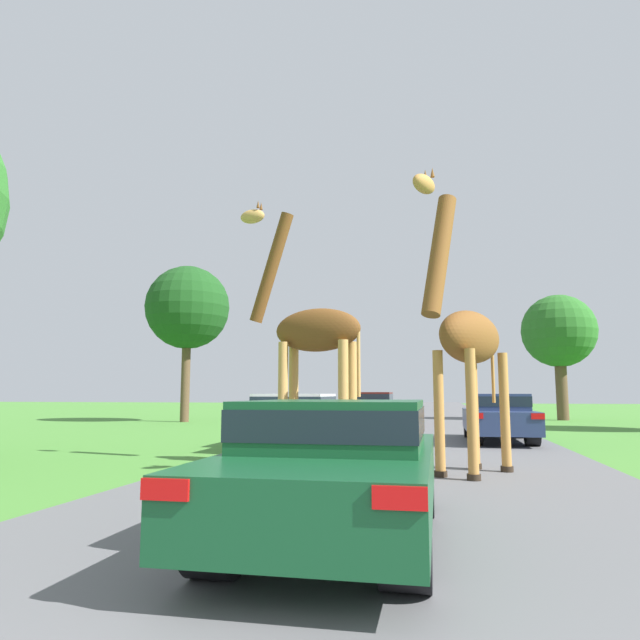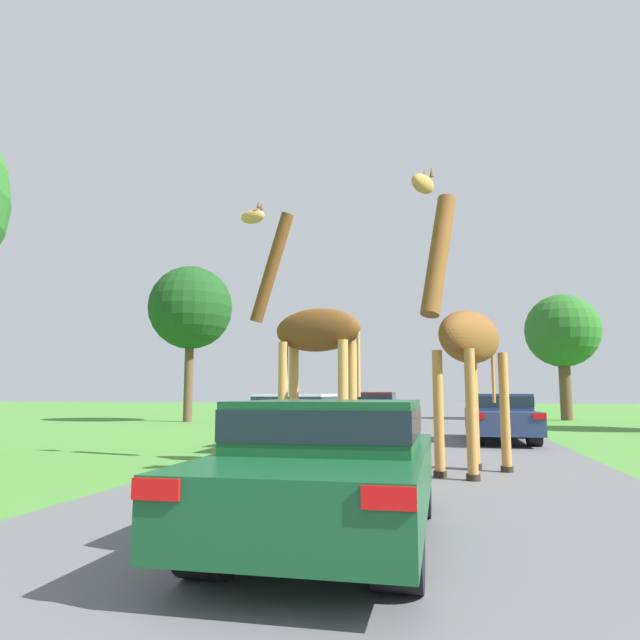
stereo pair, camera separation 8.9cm
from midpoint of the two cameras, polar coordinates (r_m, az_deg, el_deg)
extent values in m
cube|color=#5B5B5E|center=(30.11, 10.22, -9.81)|extent=(7.70, 120.00, 0.00)
cylinder|color=tan|center=(11.13, -3.96, -8.26)|extent=(0.19, 0.19, 2.36)
cylinder|color=#2D2319|center=(11.20, -4.02, -14.00)|extent=(0.25, 0.25, 0.12)
cylinder|color=tan|center=(11.56, -2.89, -8.23)|extent=(0.19, 0.19, 2.36)
cylinder|color=#2D2319|center=(11.63, -2.93, -13.76)|extent=(0.25, 0.25, 0.12)
cylinder|color=tan|center=(10.63, 2.11, -8.32)|extent=(0.19, 0.19, 2.36)
cylinder|color=#2D2319|center=(10.71, 2.14, -14.32)|extent=(0.25, 0.25, 0.12)
cylinder|color=tan|center=(11.08, 2.99, -8.27)|extent=(0.19, 0.19, 2.36)
cylinder|color=#2D2319|center=(11.16, 3.03, -14.03)|extent=(0.25, 0.25, 0.12)
ellipsoid|color=brown|center=(11.15, -0.49, -1.01)|extent=(1.85, 0.89, 0.85)
cylinder|color=brown|center=(11.81, -5.07, 5.23)|extent=(0.99, 0.44, 2.28)
ellipsoid|color=tan|center=(12.32, -6.98, 10.23)|extent=(0.60, 0.34, 0.30)
cylinder|color=tan|center=(10.80, 3.64, -4.24)|extent=(0.07, 0.07, 1.30)
cone|color=brown|center=(12.26, -6.42, 11.45)|extent=(0.07, 0.07, 0.16)
cone|color=brown|center=(12.37, -6.12, 11.27)|extent=(0.07, 0.07, 0.16)
cylinder|color=#B77F3D|center=(9.50, 14.68, -9.04)|extent=(0.17, 0.17, 2.08)
cylinder|color=#2D2319|center=(9.58, 14.87, -14.96)|extent=(0.22, 0.22, 0.10)
cylinder|color=#B77F3D|center=(9.77, 11.56, -9.08)|extent=(0.17, 0.17, 2.08)
cylinder|color=#2D2319|center=(9.85, 11.71, -14.83)|extent=(0.22, 0.22, 0.10)
cylinder|color=#B77F3D|center=(10.67, 17.75, -8.72)|extent=(0.17, 0.17, 2.08)
cylinder|color=#2D2319|center=(10.75, 17.97, -13.99)|extent=(0.22, 0.22, 0.10)
cylinder|color=#B77F3D|center=(10.91, 14.90, -8.78)|extent=(0.17, 0.17, 2.08)
cylinder|color=#2D2319|center=(10.99, 15.07, -13.94)|extent=(0.22, 0.22, 0.10)
ellipsoid|color=brown|center=(10.25, 14.56, -1.67)|extent=(1.50, 1.95, 0.92)
cylinder|color=brown|center=(9.56, 11.59, 6.42)|extent=(0.73, 0.98, 2.15)
ellipsoid|color=#B77F3D|center=(9.50, 10.07, 13.24)|extent=(0.48, 0.61, 0.30)
cylinder|color=#B77F3D|center=(11.00, 16.67, -4.96)|extent=(0.06, 0.06, 1.14)
cone|color=brown|center=(9.69, 10.91, 14.30)|extent=(0.07, 0.07, 0.16)
cone|color=brown|center=(9.75, 10.22, 14.14)|extent=(0.07, 0.07, 0.16)
cube|color=#144C28|center=(5.55, 1.22, -15.50)|extent=(1.76, 4.08, 0.55)
cube|color=#144C28|center=(5.50, 1.20, -10.36)|extent=(1.58, 1.84, 0.44)
cube|color=#19232D|center=(5.50, 1.20, -10.13)|extent=(1.60, 1.86, 0.27)
cube|color=red|center=(3.81, -15.92, -15.99)|extent=(0.32, 0.03, 0.13)
cube|color=red|center=(3.41, 7.20, -17.25)|extent=(0.32, 0.03, 0.13)
cylinder|color=black|center=(6.91, -2.84, -15.74)|extent=(0.35, 0.70, 0.70)
cylinder|color=black|center=(6.71, 9.35, -15.91)|extent=(0.35, 0.70, 0.70)
cylinder|color=black|center=(4.62, -10.89, -19.86)|extent=(0.35, 0.70, 0.70)
cylinder|color=black|center=(4.31, 7.96, -20.85)|extent=(0.35, 0.70, 0.70)
cube|color=#561914|center=(25.86, 5.16, -9.03)|extent=(1.87, 4.49, 0.62)
cube|color=#561914|center=(25.85, 5.15, -7.77)|extent=(1.68, 2.02, 0.51)
cube|color=#19232D|center=(25.85, 5.15, -7.71)|extent=(1.70, 2.04, 0.31)
cube|color=red|center=(23.72, 2.67, -8.67)|extent=(0.34, 0.03, 0.15)
cube|color=red|center=(23.54, 6.41, -8.64)|extent=(0.34, 0.03, 0.15)
cylinder|color=black|center=(27.30, 3.91, -9.50)|extent=(0.37, 0.64, 0.64)
cylinder|color=black|center=(27.14, 7.09, -9.48)|extent=(0.37, 0.64, 0.64)
cylinder|color=black|center=(24.64, 3.06, -9.74)|extent=(0.37, 0.64, 0.64)
cylinder|color=black|center=(24.46, 6.58, -9.72)|extent=(0.37, 0.64, 0.64)
cube|color=silver|center=(15.13, -2.67, -10.23)|extent=(1.98, 4.73, 0.58)
cube|color=silver|center=(15.11, -2.66, -8.26)|extent=(1.78, 2.13, 0.46)
cube|color=#19232D|center=(15.11, -2.66, -8.17)|extent=(1.80, 2.15, 0.28)
cube|color=red|center=(13.09, -8.76, -9.70)|extent=(0.36, 0.03, 0.14)
cube|color=red|center=(12.62, -1.73, -9.87)|extent=(0.36, 0.03, 0.14)
cylinder|color=black|center=(16.71, -4.14, -10.76)|extent=(0.40, 0.72, 0.72)
cylinder|color=black|center=(16.36, 1.30, -10.85)|extent=(0.40, 0.72, 0.72)
cylinder|color=black|center=(14.01, -7.34, -11.38)|extent=(0.40, 0.72, 0.72)
cylinder|color=black|center=(13.58, -0.88, -11.57)|extent=(0.40, 0.72, 0.72)
cube|color=navy|center=(17.31, 17.21, -9.58)|extent=(1.78, 4.57, 0.60)
cube|color=navy|center=(17.29, 17.15, -7.83)|extent=(1.60, 2.06, 0.46)
cube|color=#19232D|center=(17.29, 17.14, -7.75)|extent=(1.62, 2.08, 0.28)
cube|color=red|center=(14.96, 15.23, -9.23)|extent=(0.32, 0.03, 0.14)
cube|color=red|center=(15.12, 20.81, -8.99)|extent=(0.32, 0.03, 0.14)
cylinder|color=black|center=(18.64, 14.63, -10.26)|extent=(0.36, 0.67, 0.67)
cylinder|color=black|center=(18.76, 19.03, -10.08)|extent=(0.36, 0.67, 0.67)
cylinder|color=black|center=(15.90, 15.14, -10.78)|extent=(0.36, 0.67, 0.67)
cylinder|color=black|center=(16.05, 20.29, -10.55)|extent=(0.36, 0.67, 0.67)
cylinder|color=brown|center=(28.44, -13.37, -4.91)|extent=(0.42, 0.42, 4.93)
sphere|color=#194719|center=(28.73, -13.18, 1.23)|extent=(4.08, 4.08, 4.08)
cylinder|color=brown|center=(31.86, 22.91, -5.60)|extent=(0.58, 0.58, 4.01)
sphere|color=#286623|center=(32.01, 22.68, -1.00)|extent=(3.76, 3.76, 3.76)
camera|label=1|loc=(0.04, -90.23, 0.03)|focal=32.00mm
camera|label=2|loc=(0.04, 89.77, -0.03)|focal=32.00mm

